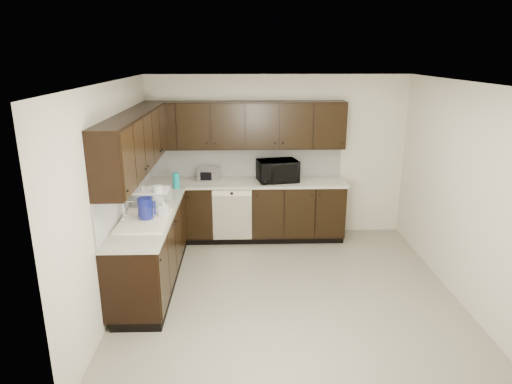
# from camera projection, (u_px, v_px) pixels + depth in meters

# --- Properties ---
(floor) EXTENTS (4.00, 4.00, 0.00)m
(floor) POSITION_uv_depth(u_px,v_px,m) (288.00, 292.00, 5.58)
(floor) COLOR gray
(floor) RESTS_ON ground
(ceiling) EXTENTS (4.00, 4.00, 0.00)m
(ceiling) POSITION_uv_depth(u_px,v_px,m) (292.00, 82.00, 4.85)
(ceiling) COLOR white
(ceiling) RESTS_ON wall_back
(wall_back) EXTENTS (4.00, 0.02, 2.50)m
(wall_back) POSITION_uv_depth(u_px,v_px,m) (277.00, 156.00, 7.13)
(wall_back) COLOR beige
(wall_back) RESTS_ON floor
(wall_left) EXTENTS (0.02, 4.00, 2.50)m
(wall_left) POSITION_uv_depth(u_px,v_px,m) (114.00, 196.00, 5.16)
(wall_left) COLOR beige
(wall_left) RESTS_ON floor
(wall_right) EXTENTS (0.02, 4.00, 2.50)m
(wall_right) POSITION_uv_depth(u_px,v_px,m) (462.00, 193.00, 5.27)
(wall_right) COLOR beige
(wall_right) RESTS_ON floor
(wall_front) EXTENTS (4.00, 0.02, 2.50)m
(wall_front) POSITION_uv_depth(u_px,v_px,m) (318.00, 276.00, 3.30)
(wall_front) COLOR beige
(wall_front) RESTS_ON floor
(lower_cabinets) EXTENTS (3.00, 2.80, 0.90)m
(lower_cabinets) POSITION_uv_depth(u_px,v_px,m) (210.00, 228.00, 6.49)
(lower_cabinets) COLOR black
(lower_cabinets) RESTS_ON floor
(countertop) EXTENTS (3.03, 2.83, 0.04)m
(countertop) POSITION_uv_depth(u_px,v_px,m) (209.00, 194.00, 6.34)
(countertop) COLOR #B3B09C
(countertop) RESTS_ON lower_cabinets
(backsplash) EXTENTS (3.00, 2.80, 0.48)m
(backsplash) POSITION_uv_depth(u_px,v_px,m) (195.00, 172.00, 6.46)
(backsplash) COLOR white
(backsplash) RESTS_ON countertop
(upper_cabinets) EXTENTS (3.00, 2.80, 0.70)m
(upper_cabinets) POSITION_uv_depth(u_px,v_px,m) (201.00, 132.00, 6.18)
(upper_cabinets) COLOR black
(upper_cabinets) RESTS_ON wall_back
(dishwasher) EXTENTS (0.58, 0.04, 0.78)m
(dishwasher) POSITION_uv_depth(u_px,v_px,m) (232.00, 212.00, 6.75)
(dishwasher) COLOR beige
(dishwasher) RESTS_ON lower_cabinets
(sink) EXTENTS (0.54, 0.82, 0.42)m
(sink) POSITION_uv_depth(u_px,v_px,m) (144.00, 226.00, 5.26)
(sink) COLOR beige
(sink) RESTS_ON countertop
(microwave) EXTENTS (0.65, 0.51, 0.32)m
(microwave) POSITION_uv_depth(u_px,v_px,m) (278.00, 171.00, 6.85)
(microwave) COLOR black
(microwave) RESTS_ON countertop
(soap_bottle_a) EXTENTS (0.11, 0.11, 0.21)m
(soap_bottle_a) POSITION_uv_depth(u_px,v_px,m) (163.00, 208.00, 5.39)
(soap_bottle_a) COLOR gray
(soap_bottle_a) RESTS_ON countertop
(soap_bottle_b) EXTENTS (0.13, 0.13, 0.25)m
(soap_bottle_b) POSITION_uv_depth(u_px,v_px,m) (143.00, 195.00, 5.80)
(soap_bottle_b) COLOR gray
(soap_bottle_b) RESTS_ON countertop
(toaster_oven) EXTENTS (0.34, 0.28, 0.19)m
(toaster_oven) POSITION_uv_depth(u_px,v_px,m) (209.00, 174.00, 6.92)
(toaster_oven) COLOR #B3B3B5
(toaster_oven) RESTS_ON countertop
(storage_bin) EXTENTS (0.52, 0.42, 0.18)m
(storage_bin) POSITION_uv_depth(u_px,v_px,m) (150.00, 197.00, 5.85)
(storage_bin) COLOR white
(storage_bin) RESTS_ON countertop
(blue_pitcher) EXTENTS (0.18, 0.18, 0.26)m
(blue_pitcher) POSITION_uv_depth(u_px,v_px,m) (146.00, 209.00, 5.27)
(blue_pitcher) COLOR navy
(blue_pitcher) RESTS_ON countertop
(teal_tumbler) EXTENTS (0.13, 0.13, 0.22)m
(teal_tumbler) POSITION_uv_depth(u_px,v_px,m) (176.00, 181.00, 6.52)
(teal_tumbler) COLOR #0E989C
(teal_tumbler) RESTS_ON countertop
(paper_towel_roll) EXTENTS (0.15, 0.15, 0.27)m
(paper_towel_roll) POSITION_uv_depth(u_px,v_px,m) (158.00, 196.00, 5.74)
(paper_towel_roll) COLOR silver
(paper_towel_roll) RESTS_ON countertop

